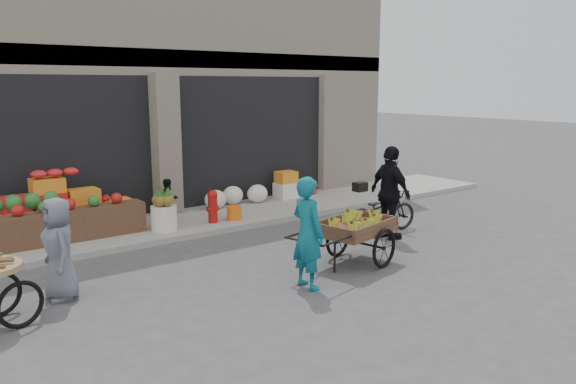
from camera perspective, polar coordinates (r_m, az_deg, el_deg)
ground at (r=9.14m, az=1.67°, el=-8.46°), size 80.00×80.00×0.00m
sidewalk at (r=12.45m, az=-10.27°, el=-3.08°), size 18.00×2.20×0.12m
building at (r=15.71m, az=-17.37°, el=11.66°), size 14.00×6.45×7.00m
fruit_display at (r=11.71m, az=-21.88°, el=-1.51°), size 3.10×1.12×1.24m
pineapple_bin at (r=11.62m, az=-12.49°, el=-2.59°), size 0.52×0.52×0.50m
fire_hydrant at (r=12.04m, az=-7.66°, el=-1.31°), size 0.22×0.22×0.71m
orange_bucket at (r=12.29m, az=-5.49°, el=-2.12°), size 0.32×0.32×0.30m
right_bay_goods at (r=14.20m, az=-2.00°, el=0.25°), size 3.35×0.60×0.70m
seated_person at (r=12.27m, az=-12.02°, el=-0.83°), size 0.51×0.43×0.93m
banana_cart at (r=9.53m, az=6.73°, el=-3.37°), size 2.41×1.35×0.95m
vendor_woman at (r=8.37m, az=2.02°, el=-4.17°), size 0.42×0.63×1.71m
vendor_grey at (r=8.60m, az=-22.25°, el=-5.36°), size 0.47×0.73×1.48m
bicycle at (r=11.72m, az=9.49°, el=-1.96°), size 1.78×0.81×0.90m
cyclist at (r=11.22m, az=10.35°, el=-0.08°), size 0.59×1.13×1.85m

